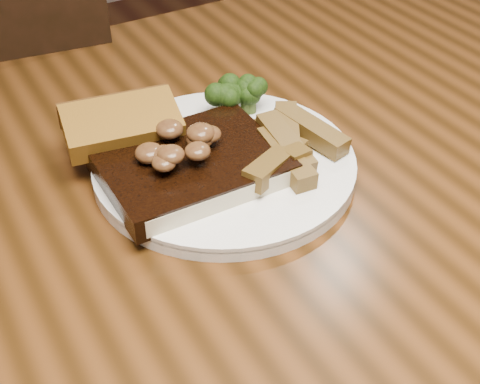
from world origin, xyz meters
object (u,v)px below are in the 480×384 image
object	(u,v)px
dining_table	(224,292)
plate	(224,166)
steak	(191,166)
garlic_bread	(124,141)
potato_wedges	(271,139)

from	to	relation	value
dining_table	plate	bearing A→B (deg)	59.41
steak	garlic_bread	bearing A→B (deg)	118.96
plate	potato_wedges	bearing A→B (deg)	-4.89
garlic_bread	potato_wedges	size ratio (longest dim) A/B	1.02
plate	garlic_bread	size ratio (longest dim) A/B	2.32
garlic_bread	plate	bearing A→B (deg)	-30.78
dining_table	garlic_bread	world-z (taller)	garlic_bread
dining_table	steak	size ratio (longest dim) A/B	9.41
steak	dining_table	bearing A→B (deg)	-90.56
dining_table	potato_wedges	distance (m)	0.16
dining_table	plate	world-z (taller)	plate
steak	potato_wedges	world-z (taller)	steak
plate	potato_wedges	distance (m)	0.06
steak	garlic_bread	world-z (taller)	same
plate	steak	size ratio (longest dim) A/B	1.56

